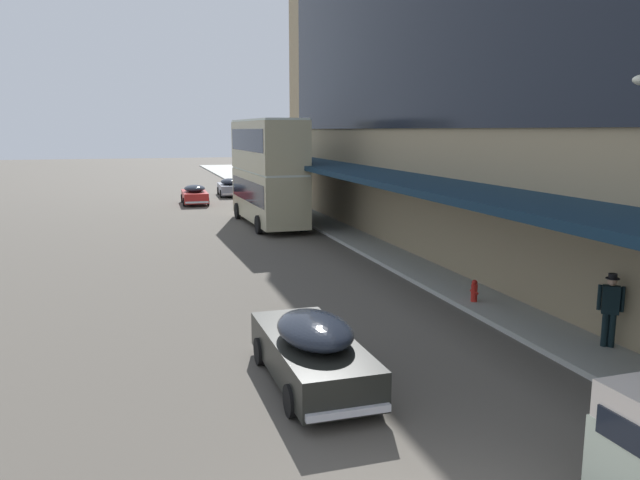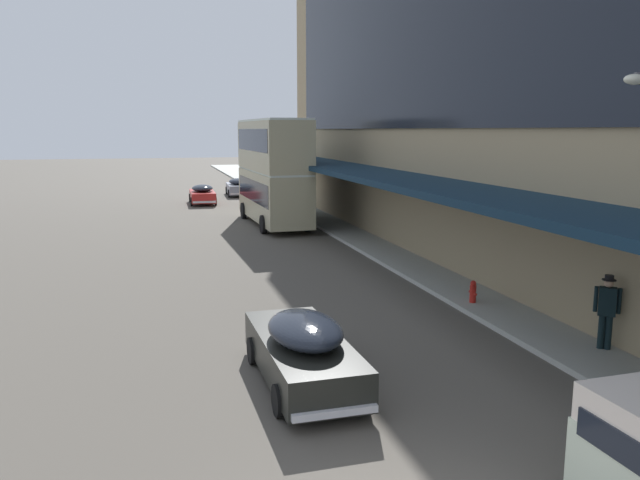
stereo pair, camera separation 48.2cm
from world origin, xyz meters
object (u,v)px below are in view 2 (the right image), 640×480
at_px(fire_hydrant, 473,292).
at_px(transit_bus_kerbside_front, 273,169).
at_px(sedan_far_back, 202,194).
at_px(pedestrian_at_kerb, 607,308).
at_px(sedan_lead_near, 303,350).
at_px(sedan_trailing_mid, 238,187).

bearing_deg(fire_hydrant, transit_bus_kerbside_front, 98.47).
relative_size(sedan_far_back, pedestrian_at_kerb, 2.39).
height_order(transit_bus_kerbside_front, fire_hydrant, transit_bus_kerbside_front).
xyz_separation_m(transit_bus_kerbside_front, sedan_lead_near, (-3.78, -22.79, -2.48)).
bearing_deg(fire_hydrant, sedan_far_back, 101.00).
bearing_deg(transit_bus_kerbside_front, sedan_trailing_mid, 89.09).
relative_size(sedan_lead_near, sedan_trailing_mid, 1.07).
relative_size(sedan_far_back, fire_hydrant, 6.35).
height_order(pedestrian_at_kerb, fire_hydrant, pedestrian_at_kerb).
bearing_deg(fire_hydrant, sedan_lead_near, -145.84).
bearing_deg(pedestrian_at_kerb, fire_hydrant, 102.84).
bearing_deg(sedan_far_back, sedan_trailing_mid, 57.06).
xyz_separation_m(sedan_far_back, fire_hydrant, (5.85, -30.12, -0.23)).
xyz_separation_m(sedan_trailing_mid, pedestrian_at_kerb, (3.52, -39.95, 0.45)).
bearing_deg(sedan_far_back, pedestrian_at_kerb, -78.76).
bearing_deg(transit_bus_kerbside_front, fire_hydrant, -81.53).
height_order(sedan_lead_near, fire_hydrant, sedan_lead_near).
height_order(sedan_lead_near, sedan_trailing_mid, sedan_lead_near).
height_order(sedan_far_back, pedestrian_at_kerb, pedestrian_at_kerb).
bearing_deg(sedan_far_back, fire_hydrant, -79.00).
bearing_deg(pedestrian_at_kerb, sedan_far_back, 101.24).
relative_size(sedan_trailing_mid, fire_hydrant, 6.50).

